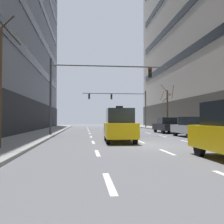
{
  "coord_description": "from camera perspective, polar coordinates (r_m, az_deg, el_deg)",
  "views": [
    {
      "loc": [
        -3.59,
        -13.64,
        1.42
      ],
      "look_at": [
        -0.17,
        17.1,
        2.34
      ],
      "focal_mm": 40.3,
      "sensor_mm": 36.0,
      "label": 1
    }
  ],
  "objects": [
    {
      "name": "lane_stripe_l3_s5",
      "position": [
        21.72,
        11.45,
        -5.41
      ],
      "size": [
        0.16,
        2.0,
        0.01
      ],
      "primitive_type": "cube",
      "color": "silver",
      "rests_on": "ground"
    },
    {
      "name": "street_tree_2",
      "position": [
        34.03,
        12.45,
        1.05
      ],
      "size": [
        1.89,
        1.95,
        5.9
      ],
      "color": "#4C3823",
      "rests_on": "sidewalk_right"
    },
    {
      "name": "lane_stripe_l2_s8",
      "position": [
        35.85,
        -0.59,
        -3.96
      ],
      "size": [
        0.16,
        2.0,
        0.01
      ],
      "primitive_type": "cube",
      "color": "silver",
      "rests_on": "ground"
    },
    {
      "name": "lane_stripe_l1_s3",
      "position": [
        10.75,
        -3.33,
        -9.28
      ],
      "size": [
        0.16,
        2.0,
        0.01
      ],
      "primitive_type": "cube",
      "color": "silver",
      "rests_on": "ground"
    },
    {
      "name": "lane_stripe_l2_s7",
      "position": [
        30.88,
        0.34,
        -4.33
      ],
      "size": [
        0.16,
        2.0,
        0.01
      ],
      "primitive_type": "cube",
      "color": "silver",
      "rests_on": "ground"
    },
    {
      "name": "lane_stripe_l1_s5",
      "position": [
        20.69,
        -4.79,
        -5.62
      ],
      "size": [
        0.16,
        2.0,
        0.01
      ],
      "primitive_type": "cube",
      "color": "silver",
      "rests_on": "ground"
    },
    {
      "name": "lane_stripe_l1_s10",
      "position": [
        45.66,
        -5.64,
        -3.47
      ],
      "size": [
        0.16,
        2.0,
        0.01
      ],
      "primitive_type": "cube",
      "color": "silver",
      "rests_on": "ground"
    },
    {
      "name": "lane_stripe_l2_s3",
      "position": [
        11.32,
        12.34,
        -8.86
      ],
      "size": [
        0.16,
        2.0,
        0.01
      ],
      "primitive_type": "cube",
      "color": "silver",
      "rests_on": "ground"
    },
    {
      "name": "lane_stripe_l1_s8",
      "position": [
        35.67,
        -5.44,
        -3.97
      ],
      "size": [
        0.16,
        2.0,
        0.01
      ],
      "primitive_type": "cube",
      "color": "silver",
      "rests_on": "ground"
    },
    {
      "name": "lane_stripe_l3_s8",
      "position": [
        36.27,
        4.18,
        -3.93
      ],
      "size": [
        0.16,
        2.0,
        0.01
      ],
      "primitive_type": "cube",
      "color": "silver",
      "rests_on": "ground"
    },
    {
      "name": "lane_stripe_l2_s9",
      "position": [
        40.82,
        -1.3,
        -3.69
      ],
      "size": [
        0.16,
        2.0,
        0.01
      ],
      "primitive_type": "cube",
      "color": "silver",
      "rests_on": "ground"
    },
    {
      "name": "lane_stripe_l3_s10",
      "position": [
        46.14,
        1.91,
        -3.46
      ],
      "size": [
        0.16,
        2.0,
        0.01
      ],
      "primitive_type": "cube",
      "color": "silver",
      "rests_on": "ground"
    },
    {
      "name": "lane_stripe_l1_s7",
      "position": [
        30.68,
        -5.3,
        -4.34
      ],
      "size": [
        0.16,
        2.0,
        0.01
      ],
      "primitive_type": "cube",
      "color": "silver",
      "rests_on": "ground"
    },
    {
      "name": "lane_stripe_l1_s9",
      "position": [
        40.67,
        -5.55,
        -3.69
      ],
      "size": [
        0.16,
        2.0,
        0.01
      ],
      "primitive_type": "cube",
      "color": "silver",
      "rests_on": "ground"
    },
    {
      "name": "lane_stripe_l2_s10",
      "position": [
        45.8,
        -1.85,
        -3.47
      ],
      "size": [
        0.16,
        2.0,
        0.01
      ],
      "primitive_type": "cube",
      "color": "silver",
      "rests_on": "ground"
    },
    {
      "name": "ground_plane",
      "position": [
        14.17,
        8.42,
        -7.44
      ],
      "size": [
        120.0,
        120.0,
        0.0
      ],
      "primitive_type": "plane",
      "color": "slate"
    },
    {
      "name": "lane_stripe_l3_s6",
      "position": [
        26.51,
        8.14,
        -4.74
      ],
      "size": [
        0.16,
        2.0,
        0.01
      ],
      "primitive_type": "cube",
      "color": "silver",
      "rests_on": "ground"
    },
    {
      "name": "car_parked_2",
      "position": [
        21.23,
        17.55,
        -3.28
      ],
      "size": [
        1.94,
        4.4,
        1.63
      ],
      "color": "black",
      "rests_on": "ground"
    },
    {
      "name": "lane_stripe_l2_s5",
      "position": [
        21.0,
        3.53,
        -5.57
      ],
      "size": [
        0.16,
        2.0,
        0.01
      ],
      "primitive_type": "cube",
      "color": "silver",
      "rests_on": "ground"
    },
    {
      "name": "lane_stripe_l3_s9",
      "position": [
        41.2,
        2.91,
        -3.67
      ],
      "size": [
        0.16,
        2.0,
        0.01
      ],
      "primitive_type": "cube",
      "color": "silver",
      "rests_on": "ground"
    },
    {
      "name": "lane_stripe_l2_s4",
      "position": [
        16.11,
        6.6,
        -6.74
      ],
      "size": [
        0.16,
        2.0,
        0.01
      ],
      "primitive_type": "cube",
      "color": "silver",
      "rests_on": "ground"
    },
    {
      "name": "traffic_signal_0",
      "position": [
        22.11,
        -5.45,
        6.85
      ],
      "size": [
        10.35,
        0.35,
        6.56
      ],
      "color": "#4C4C51",
      "rests_on": "sidewalk_left"
    },
    {
      "name": "sidewalk_left",
      "position": [
        14.31,
        -23.2,
        -6.98
      ],
      "size": [
        3.3,
        80.0,
        0.14
      ],
      "primitive_type": "cube",
      "color": "gray",
      "rests_on": "ground"
    },
    {
      "name": "taxi_driving_1",
      "position": [
        15.78,
        1.69,
        -3.07
      ],
      "size": [
        1.98,
        4.39,
        2.27
      ],
      "color": "black",
      "rests_on": "ground"
    },
    {
      "name": "traffic_signal_1",
      "position": [
        40.87,
        2.52,
        2.58
      ],
      "size": [
        10.37,
        0.35,
        6.01
      ],
      "color": "#4C4C51",
      "rests_on": "sidewalk_right"
    },
    {
      "name": "car_parked_3",
      "position": [
        26.96,
        12.26,
        -2.98
      ],
      "size": [
        1.86,
        4.36,
        1.63
      ],
      "color": "black",
      "rests_on": "ground"
    },
    {
      "name": "lane_stripe_l1_s4",
      "position": [
        15.71,
        -4.3,
        -6.87
      ],
      "size": [
        0.16,
        2.0,
        0.01
      ],
      "primitive_type": "cube",
      "color": "silver",
      "rests_on": "ground"
    },
    {
      "name": "lane_stripe_l3_s4",
      "position": [
        17.04,
        16.63,
        -6.4
      ],
      "size": [
        0.16,
        2.0,
        0.01
      ],
      "primitive_type": "cube",
      "color": "silver",
      "rests_on": "ground"
    },
    {
      "name": "lane_stripe_l3_s7",
      "position": [
        31.38,
        5.85,
        -4.28
      ],
      "size": [
        0.16,
        2.0,
        0.01
      ],
      "primitive_type": "cube",
      "color": "silver",
      "rests_on": "ground"
    },
    {
      "name": "car_driving_0",
      "position": [
        40.07,
        1.08,
        -2.62
      ],
      "size": [
        1.79,
        4.2,
        1.57
      ],
      "color": "black",
      "rests_on": "ground"
    },
    {
      "name": "lane_stripe_l1_s2",
      "position": [
        5.84,
        -0.66,
        -15.75
      ],
      "size": [
        0.16,
        2.0,
        0.01
      ],
      "primitive_type": "cube",
      "color": "silver",
      "rests_on": "ground"
    },
    {
      "name": "lane_stripe_l2_s6",
      "position": [
        25.93,
        1.63,
        -4.83
      ],
      "size": [
        0.16,
        2.0,
        0.01
      ],
      "primitive_type": "cube",
      "color": "silver",
      "rests_on": "ground"
    },
    {
      "name": "lane_stripe_l1_s6",
      "position": [
        25.68,
        -5.09,
        -4.85
      ],
      "size": [
        0.16,
        2.0,
        0.01
      ],
      "primitive_type": "cube",
      "color": "silver",
      "rests_on": "ground"
    }
  ]
}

